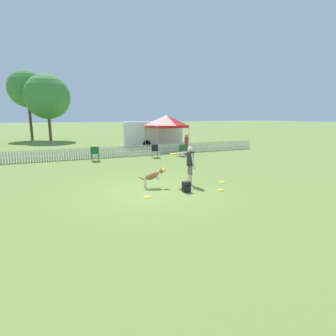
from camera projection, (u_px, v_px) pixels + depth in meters
ground_plane at (154, 191)px, 9.74m from camera, size 240.00×240.00×0.00m
handler_person at (189, 161)px, 10.47m from camera, size 0.91×0.75×1.56m
leaping_dog at (153, 175)px, 10.14m from camera, size 1.13×0.39×0.79m
frisbee_near_handler at (148, 197)px, 9.00m from camera, size 0.26×0.26×0.02m
frisbee_near_dog at (222, 182)px, 11.01m from camera, size 0.26×0.26×0.02m
frisbee_midfield at (220, 190)px, 9.86m from camera, size 0.26×0.26×0.02m
backpack_on_grass at (186, 187)px, 9.61m from camera, size 0.28×0.26×0.39m
picket_fence at (107, 152)px, 17.61m from camera, size 24.33×0.04×0.73m
folding_chair_blue_left at (181, 149)px, 18.17m from camera, size 0.54×0.56×0.82m
folding_chair_center at (95, 152)px, 16.24m from camera, size 0.58×0.59×0.91m
folding_chair_green_right at (155, 150)px, 17.55m from camera, size 0.56×0.58×0.90m
canopy_tent_main at (166, 121)px, 21.56m from camera, size 2.81×2.81×2.83m
spectator_standing at (186, 143)px, 18.59m from camera, size 0.39×0.27×1.50m
equipment_trailer at (152, 133)px, 23.88m from camera, size 6.09×3.10×2.24m
tree_left_grove at (47, 97)px, 28.69m from camera, size 4.83×4.83×7.25m
tree_right_grove at (27, 89)px, 29.78m from camera, size 4.21×4.21×7.91m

